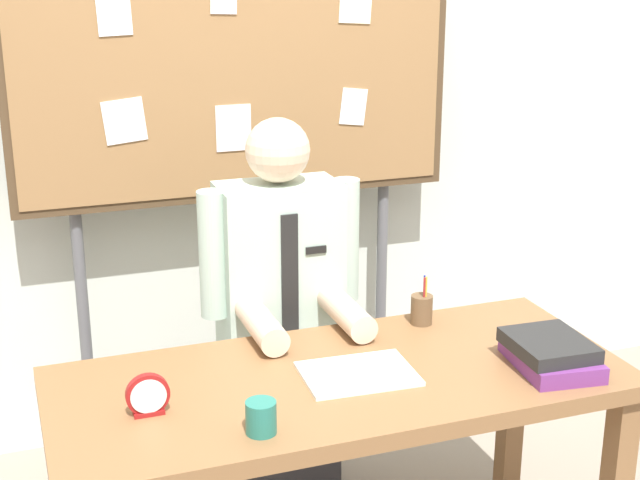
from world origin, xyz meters
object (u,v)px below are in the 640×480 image
at_px(book_stack, 550,353).
at_px(pen_holder, 422,309).
at_px(bulletin_board, 236,69).
at_px(coffee_mug, 261,417).
at_px(open_notebook, 358,374).
at_px(person, 281,334).
at_px(desk_clock, 148,396).
at_px(desk, 340,406).

bearing_deg(book_stack, pen_holder, 116.26).
xyz_separation_m(bulletin_board, coffee_mug, (-0.30, -1.30, -0.69)).
height_order(book_stack, pen_holder, pen_holder).
xyz_separation_m(book_stack, open_notebook, (-0.54, 0.13, -0.04)).
distance_m(coffee_mug, pen_holder, 0.84).
relative_size(person, coffee_mug, 16.34).
height_order(desk_clock, coffee_mug, desk_clock).
bearing_deg(pen_holder, open_notebook, -139.83).
bearing_deg(book_stack, coffee_mug, -174.95).
xyz_separation_m(person, bulletin_board, (-0.00, 0.50, 0.84)).
bearing_deg(person, desk, -90.00).
distance_m(open_notebook, pen_holder, 0.44).
distance_m(person, book_stack, 0.94).
xyz_separation_m(open_notebook, pen_holder, (0.33, 0.28, 0.04)).
bearing_deg(desk_clock, desk, 4.69).
distance_m(desk, pen_holder, 0.48).
height_order(person, bulletin_board, bulletin_board).
relative_size(desk_clock, coffee_mug, 1.34).
xyz_separation_m(desk, open_notebook, (0.04, -0.02, 0.10)).
bearing_deg(pen_holder, person, 141.69).
bearing_deg(open_notebook, person, 94.40).
bearing_deg(desk_clock, book_stack, -5.53).
bearing_deg(book_stack, desk, 165.16).
xyz_separation_m(book_stack, desk_clock, (-1.13, 0.11, 0.01)).
relative_size(desk, coffee_mug, 19.20).
xyz_separation_m(book_stack, pen_holder, (-0.21, 0.42, 0.01)).
bearing_deg(coffee_mug, person, 69.22).
bearing_deg(person, bulletin_board, 90.01).
bearing_deg(open_notebook, coffee_mug, -148.38).
height_order(desk, coffee_mug, coffee_mug).
relative_size(person, bulletin_board, 0.69).
xyz_separation_m(bulletin_board, desk_clock, (-0.55, -1.11, -0.68)).
bearing_deg(bulletin_board, person, -89.99).
height_order(bulletin_board, desk_clock, bulletin_board).
height_order(bulletin_board, pen_holder, bulletin_board).
height_order(bulletin_board, coffee_mug, bulletin_board).
bearing_deg(bulletin_board, pen_holder, -64.70).
xyz_separation_m(open_notebook, coffee_mug, (-0.35, -0.21, 0.04)).
bearing_deg(desk, bulletin_board, 90.00).
xyz_separation_m(desk, desk_clock, (-0.55, -0.05, 0.15)).
xyz_separation_m(book_stack, coffee_mug, (-0.89, -0.08, -0.00)).
relative_size(desk, open_notebook, 5.18).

